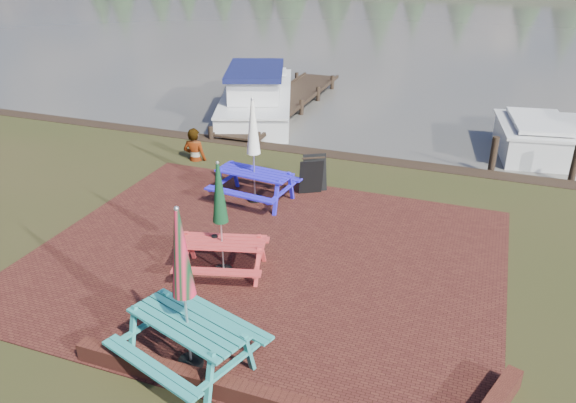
{
  "coord_description": "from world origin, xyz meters",
  "views": [
    {
      "loc": [
        3.71,
        -7.76,
        5.78
      ],
      "look_at": [
        0.24,
        1.63,
        1.0
      ],
      "focal_mm": 35.0,
      "sensor_mm": 36.0,
      "label": 1
    }
  ],
  "objects_px": {
    "picnic_table_blue": "(254,167)",
    "boat_jetty": "(257,98)",
    "picnic_table_teal": "(187,315)",
    "picnic_table_red": "(222,236)",
    "jetty": "(284,103)",
    "person": "(193,129)",
    "chalkboard": "(313,175)"
  },
  "relations": [
    {
      "from": "picnic_table_red",
      "to": "boat_jetty",
      "type": "bearing_deg",
      "value": 94.48
    },
    {
      "from": "picnic_table_blue",
      "to": "chalkboard",
      "type": "relative_size",
      "value": 2.68
    },
    {
      "from": "chalkboard",
      "to": "boat_jetty",
      "type": "height_order",
      "value": "boat_jetty"
    },
    {
      "from": "picnic_table_teal",
      "to": "boat_jetty",
      "type": "distance_m",
      "value": 13.48
    },
    {
      "from": "picnic_table_red",
      "to": "chalkboard",
      "type": "xyz_separation_m",
      "value": [
        0.46,
        4.04,
        -0.3
      ]
    },
    {
      "from": "picnic_table_teal",
      "to": "picnic_table_blue",
      "type": "bearing_deg",
      "value": 122.09
    },
    {
      "from": "picnic_table_teal",
      "to": "picnic_table_blue",
      "type": "xyz_separation_m",
      "value": [
        -1.37,
        5.55,
        -0.04
      ]
    },
    {
      "from": "picnic_table_red",
      "to": "jetty",
      "type": "height_order",
      "value": "picnic_table_red"
    },
    {
      "from": "picnic_table_blue",
      "to": "jetty",
      "type": "distance_m",
      "value": 8.27
    },
    {
      "from": "picnic_table_red",
      "to": "picnic_table_blue",
      "type": "distance_m",
      "value": 3.18
    },
    {
      "from": "picnic_table_teal",
      "to": "picnic_table_blue",
      "type": "relative_size",
      "value": 1.04
    },
    {
      "from": "picnic_table_teal",
      "to": "person",
      "type": "relative_size",
      "value": 1.4
    },
    {
      "from": "person",
      "to": "picnic_table_red",
      "type": "bearing_deg",
      "value": 120.51
    },
    {
      "from": "boat_jetty",
      "to": "person",
      "type": "height_order",
      "value": "person"
    },
    {
      "from": "picnic_table_blue",
      "to": "person",
      "type": "xyz_separation_m",
      "value": [
        -2.65,
        1.89,
        0.05
      ]
    },
    {
      "from": "boat_jetty",
      "to": "picnic_table_red",
      "type": "bearing_deg",
      "value": -89.77
    },
    {
      "from": "picnic_table_teal",
      "to": "boat_jetty",
      "type": "xyz_separation_m",
      "value": [
        -4.37,
        12.74,
        -0.5
      ]
    },
    {
      "from": "picnic_table_red",
      "to": "picnic_table_blue",
      "type": "relative_size",
      "value": 0.9
    },
    {
      "from": "picnic_table_teal",
      "to": "person",
      "type": "distance_m",
      "value": 8.46
    },
    {
      "from": "picnic_table_red",
      "to": "boat_jetty",
      "type": "distance_m",
      "value": 10.94
    },
    {
      "from": "picnic_table_red",
      "to": "person",
      "type": "xyz_separation_m",
      "value": [
        -3.35,
        4.99,
        0.14
      ]
    },
    {
      "from": "person",
      "to": "jetty",
      "type": "bearing_deg",
      "value": -97.08
    },
    {
      "from": "boat_jetty",
      "to": "picnic_table_blue",
      "type": "bearing_deg",
      "value": -86.86
    },
    {
      "from": "chalkboard",
      "to": "jetty",
      "type": "distance_m",
      "value": 7.79
    },
    {
      "from": "picnic_table_blue",
      "to": "person",
      "type": "relative_size",
      "value": 1.34
    },
    {
      "from": "boat_jetty",
      "to": "chalkboard",
      "type": "bearing_deg",
      "value": -75.93
    },
    {
      "from": "chalkboard",
      "to": "picnic_table_red",
      "type": "bearing_deg",
      "value": -126.6
    },
    {
      "from": "chalkboard",
      "to": "boat_jetty",
      "type": "distance_m",
      "value": 7.51
    },
    {
      "from": "chalkboard",
      "to": "boat_jetty",
      "type": "xyz_separation_m",
      "value": [
        -4.15,
        6.25,
        -0.07
      ]
    },
    {
      "from": "picnic_table_blue",
      "to": "boat_jetty",
      "type": "bearing_deg",
      "value": 119.42
    },
    {
      "from": "picnic_table_blue",
      "to": "person",
      "type": "bearing_deg",
      "value": 151.33
    },
    {
      "from": "picnic_table_teal",
      "to": "picnic_table_red",
      "type": "relative_size",
      "value": 1.17
    }
  ]
}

